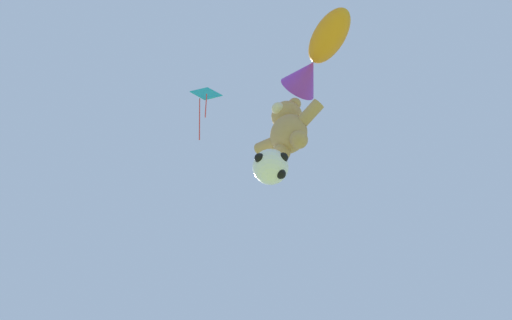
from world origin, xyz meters
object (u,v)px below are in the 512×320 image
teddy_bear_kite (288,128)px  soccer_ball_kite (271,167)px  diamond_kite (205,98)px  fish_kite_tangerine (317,56)px

teddy_bear_kite → soccer_ball_kite: (-0.41, -0.21, -1.47)m
soccer_ball_kite → diamond_kite: 4.77m
teddy_bear_kite → fish_kite_tangerine: size_ratio=0.82×
teddy_bear_kite → diamond_kite: diamond_kite is taller
soccer_ball_kite → diamond_kite: size_ratio=0.31×
fish_kite_tangerine → diamond_kite: 3.87m
teddy_bear_kite → soccer_ball_kite: bearing=-152.3°
soccer_ball_kite → fish_kite_tangerine: (1.79, -0.19, 2.90)m
soccer_ball_kite → fish_kite_tangerine: fish_kite_tangerine is taller
fish_kite_tangerine → soccer_ball_kite: bearing=173.9°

